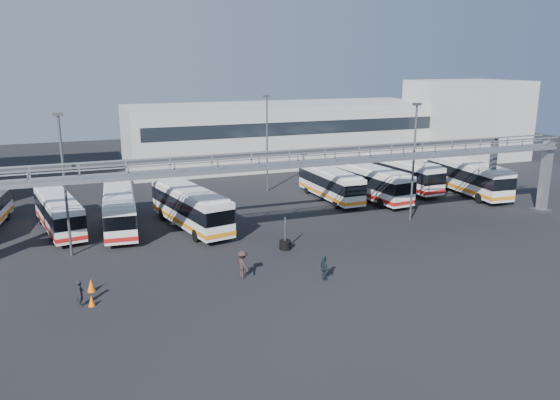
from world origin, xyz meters
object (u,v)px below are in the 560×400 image
object	(u,v)px
bus_2	(119,209)
cone_left	(92,301)
pedestrian_a	(80,293)
bus_1	(59,212)
bus_6	(330,183)
bus_7	(369,181)
pedestrian_d	(324,268)
tire_stack	(285,244)
light_pole_left	(64,178)
bus_3	(191,206)
bus_8	(401,173)
pedestrian_c	(243,264)
light_pole_back	(267,138)
light_pole_mid	(414,156)
cone_right	(91,285)
bus_9	(468,176)

from	to	relation	value
bus_2	cone_left	xyz separation A→B (m)	(-2.92, -14.46, -1.46)
pedestrian_a	bus_1	bearing A→B (deg)	11.30
bus_6	bus_7	distance (m)	3.93
pedestrian_d	tire_stack	world-z (taller)	tire_stack
light_pole_left	pedestrian_d	world-z (taller)	light_pole_left
bus_1	bus_3	world-z (taller)	bus_3
bus_3	bus_7	xyz separation A→B (m)	(18.91, 3.36, -0.00)
tire_stack	bus_8	bearing A→B (deg)	36.01
bus_1	pedestrian_c	world-z (taller)	bus_1
bus_1	bus_7	world-z (taller)	bus_7
light_pole_back	bus_6	size ratio (longest dim) A/B	1.00
bus_7	pedestrian_a	world-z (taller)	bus_7
light_pole_back	pedestrian_d	size ratio (longest dim) A/B	6.37
bus_8	bus_7	bearing A→B (deg)	-159.52
bus_3	tire_stack	distance (m)	9.60
light_pole_left	bus_2	world-z (taller)	light_pole_left
light_pole_left	bus_8	world-z (taller)	light_pole_left
light_pole_mid	bus_6	xyz separation A→B (m)	(-3.32, 9.20, -4.02)
cone_right	bus_8	bearing A→B (deg)	27.03
light_pole_back	bus_1	world-z (taller)	light_pole_back
light_pole_mid	cone_right	xyz separation A→B (m)	(-26.95, -6.19, -5.33)
light_pole_mid	pedestrian_c	size ratio (longest dim) A/B	5.48
light_pole_mid	pedestrian_d	world-z (taller)	light_pole_mid
pedestrian_a	cone_right	bearing A→B (deg)	-11.49
bus_2	bus_6	distance (m)	21.01
pedestrian_c	tire_stack	distance (m)	6.23
bus_9	light_pole_left	bearing A→B (deg)	-168.69
bus_8	pedestrian_a	bearing A→B (deg)	-156.04
bus_6	cone_right	distance (m)	28.23
bus_1	cone_left	world-z (taller)	bus_1
bus_6	bus_9	bearing A→B (deg)	-13.32
pedestrian_d	cone_right	bearing A→B (deg)	77.65
light_pole_left	bus_8	bearing A→B (deg)	15.73
bus_3	light_pole_mid	bearing A→B (deg)	-25.50
cone_right	bus_6	bearing A→B (deg)	33.09
bus_9	tire_stack	distance (m)	26.09
bus_9	tire_stack	size ratio (longest dim) A/B	4.67
bus_9	bus_1	bearing A→B (deg)	-177.89
tire_stack	bus_1	bearing A→B (deg)	145.84
light_pole_mid	pedestrian_c	xyz separation A→B (m)	(-17.74, -7.46, -4.80)
light_pole_mid	pedestrian_d	size ratio (longest dim) A/B	6.37
bus_8	pedestrian_d	distance (m)	27.60
pedestrian_a	cone_right	size ratio (longest dim) A/B	1.96
light_pole_mid	cone_left	bearing A→B (deg)	-162.83
bus_2	bus_7	size ratio (longest dim) A/B	0.95
bus_9	light_pole_mid	bearing A→B (deg)	-147.36
light_pole_back	pedestrian_a	size ratio (longest dim) A/B	6.51
light_pole_back	bus_3	distance (m)	15.32
light_pole_left	pedestrian_c	bearing A→B (deg)	-39.50
light_pole_back	bus_6	world-z (taller)	light_pole_back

